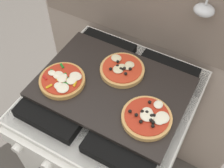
% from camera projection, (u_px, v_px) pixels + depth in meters
% --- Properties ---
extents(kitchen_backsplash, '(1.10, 0.09, 1.55)m').
position_uv_depth(kitchen_backsplash, '(147.00, 54.00, 1.30)').
color(kitchen_backsplash, gray).
rests_on(kitchen_backsplash, ground_plane).
extents(stove, '(0.60, 0.64, 0.90)m').
position_uv_depth(stove, '(112.00, 145.00, 1.38)').
color(stove, white).
rests_on(stove, ground_plane).
extents(baking_tray, '(0.54, 0.38, 0.02)m').
position_uv_depth(baking_tray, '(112.00, 87.00, 1.03)').
color(baking_tray, black).
rests_on(baking_tray, stove).
extents(pizza_left, '(0.17, 0.17, 0.03)m').
position_uv_depth(pizza_left, '(63.00, 80.00, 1.02)').
color(pizza_left, tan).
rests_on(pizza_left, baking_tray).
extents(pizza_right, '(0.17, 0.17, 0.03)m').
position_uv_depth(pizza_right, '(148.00, 117.00, 0.92)').
color(pizza_right, tan).
rests_on(pizza_right, baking_tray).
extents(pizza_center, '(0.17, 0.17, 0.03)m').
position_uv_depth(pizza_center, '(122.00, 69.00, 1.05)').
color(pizza_center, tan).
rests_on(pizza_center, baking_tray).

